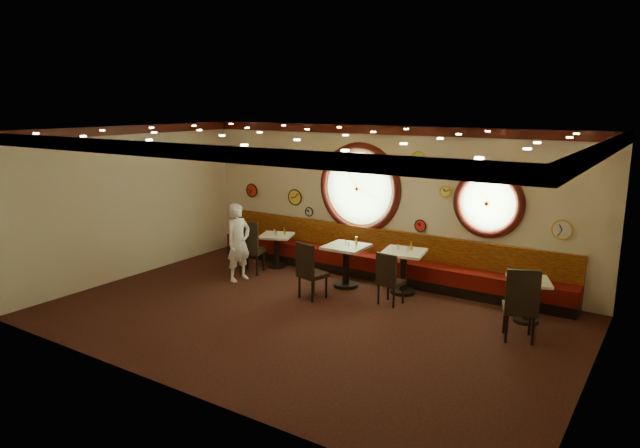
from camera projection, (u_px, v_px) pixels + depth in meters
The scene contains 49 objects.
floor at pixel (304, 317), 9.92m from camera, with size 9.00×6.00×0.00m, color black.
ceiling at pixel (303, 132), 9.25m from camera, with size 9.00×6.00×0.02m, color gold.
wall_back at pixel (385, 202), 12.04m from camera, with size 9.00×0.02×3.20m, color beige.
wall_front at pixel (167, 271), 7.13m from camera, with size 9.00×0.02×3.20m, color beige.
wall_left at pixel (128, 202), 12.00m from camera, with size 0.02×6.00×3.20m, color beige.
wall_right at pixel (596, 270), 7.17m from camera, with size 0.02×6.00×3.20m, color beige.
molding_back at pixel (385, 130), 11.68m from camera, with size 9.00×0.10×0.18m, color #3C0E0A.
molding_front at pixel (163, 150), 6.86m from camera, with size 9.00×0.10×0.18m, color #3C0E0A.
molding_left at pixel (125, 130), 11.65m from camera, with size 0.10×6.00×0.18m, color #3C0E0A.
molding_right at pixel (605, 150), 6.88m from camera, with size 0.10×6.00×0.18m, color #3C0E0A.
banquette_base at pixel (377, 273), 12.13m from camera, with size 8.00×0.55×0.20m, color black.
banquette_seat at pixel (377, 262), 12.07m from camera, with size 8.00×0.55×0.30m, color #540A07.
banquette_back at pixel (382, 242), 12.17m from camera, with size 8.00×0.10×0.55m, color #601107.
porthole_left_glass at pixel (360, 188), 12.30m from camera, with size 1.66×1.66×0.02m, color #83AD68.
porthole_left_frame at pixel (360, 188), 12.29m from camera, with size 1.98×1.98×0.18m, color #3C0E0A.
porthole_left_ring at pixel (359, 188), 12.27m from camera, with size 1.61×1.61×0.03m, color gold.
porthole_right_glass at pixel (489, 203), 10.81m from camera, with size 1.10×1.10×0.02m, color #83AD68.
porthole_right_frame at pixel (488, 203), 10.80m from camera, with size 1.38×1.38×0.18m, color #3C0E0A.
porthole_right_ring at pixel (488, 203), 10.78m from camera, with size 1.09×1.09×0.03m, color gold.
wall_clock_0 at pixel (446, 191), 11.21m from camera, with size 0.22×0.22×0.03m, color #FCFF54.
wall_clock_1 at pixel (421, 226), 11.63m from camera, with size 0.24×0.24×0.03m, color red.
wall_clock_2 at pixel (309, 212), 13.11m from camera, with size 0.20×0.20×0.03m, color silver.
wall_clock_3 at pixel (264, 159), 13.56m from camera, with size 0.26×0.26×0.03m, color #94B925.
wall_clock_4 at pixel (562, 230), 10.13m from camera, with size 0.34×0.34×0.03m, color silver.
wall_clock_5 at pixel (252, 190), 13.95m from camera, with size 0.32×0.32×0.03m, color red.
wall_clock_6 at pixel (295, 197), 13.26m from camera, with size 0.36×0.36×0.03m, color yellow.
wall_clock_7 at pixel (306, 157), 12.90m from camera, with size 0.24×0.24×0.03m, color black.
wall_clock_8 at pixel (418, 159), 11.40m from camera, with size 0.30×0.30×0.03m, color #89B939.
table_a at pixel (277, 247), 12.87m from camera, with size 0.88×0.88×0.75m.
table_b at pixel (346, 261), 11.47m from camera, with size 0.80×0.80×0.86m.
table_c at pixel (403, 267), 11.08m from camera, with size 0.90×0.90×0.86m.
table_d at pixel (528, 295), 9.64m from camera, with size 0.88×0.88×0.75m.
chair_a at pixel (250, 244), 12.29m from camera, with size 0.62×0.62×0.73m.
chair_b at pixel (309, 267), 10.72m from camera, with size 0.56×0.56×0.68m.
chair_c at pixel (389, 276), 10.41m from camera, with size 0.46×0.46×0.62m.
chair_d at pixel (521, 300), 8.79m from camera, with size 0.64×0.64×0.74m.
condiment_a_salt at pixel (274, 231), 12.92m from camera, with size 0.04×0.04×0.10m, color silver.
condiment_b_salt at pixel (346, 242), 11.46m from camera, with size 0.03×0.03×0.09m, color #BDBDC1.
condiment_c_salt at pixel (398, 247), 11.09m from camera, with size 0.04×0.04×0.11m, color #BCBBC0.
condiment_d_salt at pixel (523, 275), 9.64m from camera, with size 0.04×0.04×0.10m, color silver.
condiment_a_pepper at pixel (276, 233), 12.70m from camera, with size 0.04×0.04×0.11m, color silver.
condiment_b_pepper at pixel (348, 244), 11.33m from camera, with size 0.03×0.03×0.09m, color silver.
condiment_c_pepper at pixel (408, 249), 10.97m from camera, with size 0.04×0.04×0.11m, color silver.
condiment_d_pepper at pixel (528, 277), 9.56m from camera, with size 0.04×0.04×0.10m, color silver.
condiment_a_bottle at pixel (285, 231), 12.81m from camera, with size 0.05×0.05×0.16m, color gold.
condiment_b_bottle at pixel (356, 241), 11.41m from camera, with size 0.05×0.05×0.17m, color gold.
condiment_c_bottle at pixel (411, 246), 11.05m from camera, with size 0.05×0.05×0.17m, color gold.
condiment_d_bottle at pixel (539, 275), 9.54m from camera, with size 0.05×0.05×0.17m, color gold.
waiter at pixel (238, 242), 11.84m from camera, with size 0.59×0.39×1.63m, color white.
Camera 1 is at (5.36, -7.67, 3.68)m, focal length 32.00 mm.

